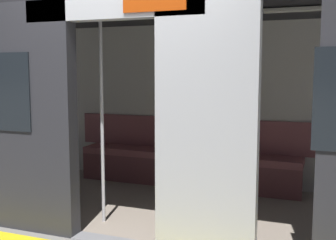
{
  "coord_description": "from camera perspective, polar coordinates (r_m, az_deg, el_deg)",
  "views": [
    {
      "loc": [
        -1.81,
        3.37,
        1.6
      ],
      "look_at": [
        -0.08,
        -1.16,
        1.03
      ],
      "focal_mm": 45.27,
      "sensor_mm": 36.0,
      "label": 1
    }
  ],
  "objects": [
    {
      "name": "train_car",
      "position": [
        4.85,
        -1.65,
        5.95
      ],
      "size": [
        6.4,
        2.57,
        2.36
      ],
      "color": "silver",
      "rests_on": "ground_plane"
    },
    {
      "name": "bench_seat",
      "position": [
        5.85,
        2.45,
        -5.44
      ],
      "size": [
        3.09,
        0.44,
        0.48
      ],
      "color": "#935156",
      "rests_on": "ground_plane"
    },
    {
      "name": "person_seated",
      "position": [
        5.69,
        4.01,
        -2.44
      ],
      "size": [
        0.55,
        0.71,
        1.2
      ],
      "color": "#CC5933",
      "rests_on": "ground_plane"
    },
    {
      "name": "handbag",
      "position": [
        5.74,
        7.91,
        -3.74
      ],
      "size": [
        0.26,
        0.15,
        0.17
      ],
      "color": "#262D4C",
      "rests_on": "bench_seat"
    },
    {
      "name": "book",
      "position": [
        5.89,
        1.41,
        -4.11
      ],
      "size": [
        0.17,
        0.23,
        0.03
      ],
      "primitive_type": "cube",
      "rotation": [
        0.0,
        0.0,
        0.1
      ],
      "color": "#B22D2D",
      "rests_on": "bench_seat"
    },
    {
      "name": "grab_pole_door",
      "position": [
        4.41,
        -8.88,
        0.28
      ],
      "size": [
        0.04,
        0.04,
        2.22
      ],
      "primitive_type": "cylinder",
      "color": "silver",
      "rests_on": "ground_plane"
    }
  ]
}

